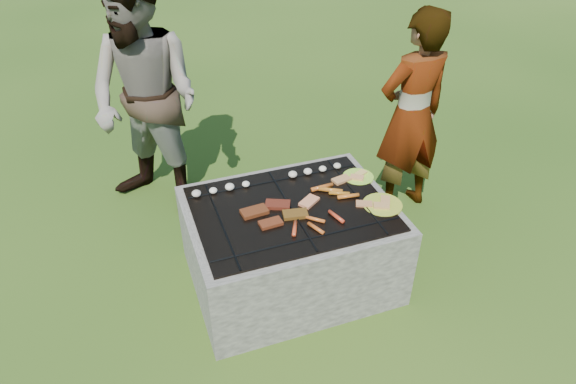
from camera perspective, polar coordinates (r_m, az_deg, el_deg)
name	(u,v)px	position (r m, az deg, el deg)	size (l,w,h in m)	color
lawn	(290,278)	(3.63, 0.27, -9.49)	(60.00, 60.00, 0.00)	#214210
fire_pit	(291,247)	(3.44, 0.29, -6.15)	(1.30, 1.00, 0.62)	#9C948B
mushrooms	(266,180)	(3.46, -2.42, 1.38)	(1.06, 0.06, 0.04)	beige
pork_slabs	(274,212)	(3.18, -1.61, -2.27)	(0.40, 0.28, 0.02)	#91411A
sausages	(327,203)	(3.26, 4.35, -1.24)	(0.55, 0.46, 0.03)	orange
bread_on_grate	(332,194)	(3.35, 4.90, -0.22)	(0.46, 0.40, 0.02)	#E19D73
plate_far	(358,177)	(3.56, 7.81, 1.69)	(0.24, 0.24, 0.03)	#DBFF3C
plate_near	(382,205)	(3.32, 10.46, -1.41)	(0.33, 0.33, 0.03)	gold
cook	(412,116)	(3.99, 13.57, 8.23)	(0.59, 0.39, 1.62)	#A6998A
bystander	(146,100)	(3.97, -15.49, 9.78)	(0.91, 0.71, 1.87)	gray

